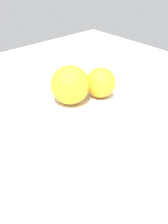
{
  "coord_description": "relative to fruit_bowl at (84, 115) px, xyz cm",
  "views": [
    {
      "loc": [
        -29.39,
        -33.0,
        32.74
      ],
      "look_at": [
        0.0,
        0.0,
        3.32
      ],
      "focal_mm": 39.43,
      "sensor_mm": 36.0,
      "label": 1
    }
  ],
  "objects": [
    {
      "name": "orange_in_bowl_1",
      "position": [
        -1.7,
        2.36,
        6.94
      ],
      "size": [
        8.1,
        8.1,
        8.1
      ],
      "primitive_type": "sphere",
      "color": "#F9A823",
      "rests_on": "fruit_bowl"
    },
    {
      "name": "orange_in_bowl_0",
      "position": [
        4.81,
        0.24,
        6.16
      ],
      "size": [
        6.53,
        6.53,
        6.53
      ],
      "primitive_type": "sphere",
      "color": "#F9A823",
      "rests_on": "fruit_bowl"
    },
    {
      "name": "fruit_bowl",
      "position": [
        0.0,
        0.0,
        0.0
      ],
      "size": [
        16.01,
        16.01,
        5.54
      ],
      "color": "white",
      "rests_on": "ground_plane"
    },
    {
      "name": "ground_plane",
      "position": [
        0.0,
        0.0,
        -3.64
      ],
      "size": [
        110.0,
        110.0,
        2.0
      ],
      "primitive_type": "cube",
      "color": "silver"
    }
  ]
}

